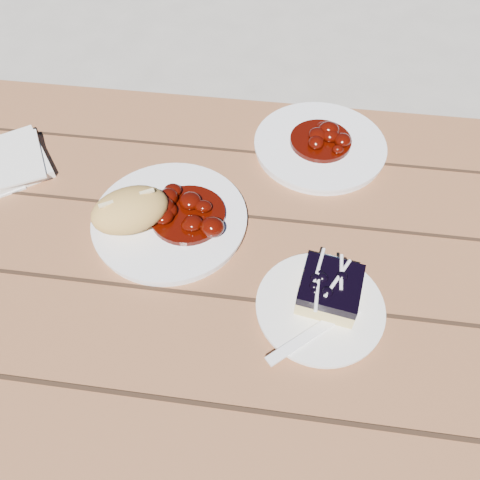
# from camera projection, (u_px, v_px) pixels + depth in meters

# --- Properties ---
(ground) EXTENTS (60.00, 60.00, 0.00)m
(ground) POSITION_uv_depth(u_px,v_px,m) (286.00, 413.00, 1.33)
(ground) COLOR #A19B92
(ground) RESTS_ON ground
(picnic_table) EXTENTS (2.00, 1.55, 0.75)m
(picnic_table) POSITION_uv_depth(u_px,v_px,m) (311.00, 313.00, 0.86)
(picnic_table) COLOR brown
(picnic_table) RESTS_ON ground
(main_plate) EXTENTS (0.25, 0.25, 0.02)m
(main_plate) POSITION_uv_depth(u_px,v_px,m) (170.00, 220.00, 0.77)
(main_plate) COLOR white
(main_plate) RESTS_ON picnic_table
(goulash_stew) EXTENTS (0.12, 0.12, 0.04)m
(goulash_stew) POSITION_uv_depth(u_px,v_px,m) (187.00, 208.00, 0.75)
(goulash_stew) COLOR #3D0802
(goulash_stew) RESTS_ON main_plate
(bread_roll) EXTENTS (0.15, 0.13, 0.06)m
(bread_roll) POSITION_uv_depth(u_px,v_px,m) (130.00, 210.00, 0.73)
(bread_roll) COLOR tan
(bread_roll) RESTS_ON main_plate
(dessert_plate) EXTENTS (0.18, 0.18, 0.01)m
(dessert_plate) POSITION_uv_depth(u_px,v_px,m) (320.00, 307.00, 0.68)
(dessert_plate) COLOR white
(dessert_plate) RESTS_ON picnic_table
(blueberry_cake) EXTENTS (0.10, 0.10, 0.05)m
(blueberry_cake) POSITION_uv_depth(u_px,v_px,m) (330.00, 289.00, 0.66)
(blueberry_cake) COLOR #D9C376
(blueberry_cake) RESTS_ON dessert_plate
(fork_dessert) EXTENTS (0.14, 0.12, 0.00)m
(fork_dessert) POSITION_uv_depth(u_px,v_px,m) (305.00, 338.00, 0.64)
(fork_dessert) COLOR white
(fork_dessert) RESTS_ON dessert_plate
(napkin_stack) EXTENTS (0.21, 0.21, 0.01)m
(napkin_stack) POSITION_uv_depth(u_px,v_px,m) (2.00, 164.00, 0.86)
(napkin_stack) COLOR white
(napkin_stack) RESTS_ON picnic_table
(second_plate) EXTENTS (0.24, 0.24, 0.02)m
(second_plate) POSITION_uv_depth(u_px,v_px,m) (320.00, 146.00, 0.89)
(second_plate) COLOR white
(second_plate) RESTS_ON picnic_table
(second_stew) EXTENTS (0.11, 0.11, 0.04)m
(second_stew) POSITION_uv_depth(u_px,v_px,m) (322.00, 134.00, 0.86)
(second_stew) COLOR #3D0802
(second_stew) RESTS_ON second_plate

